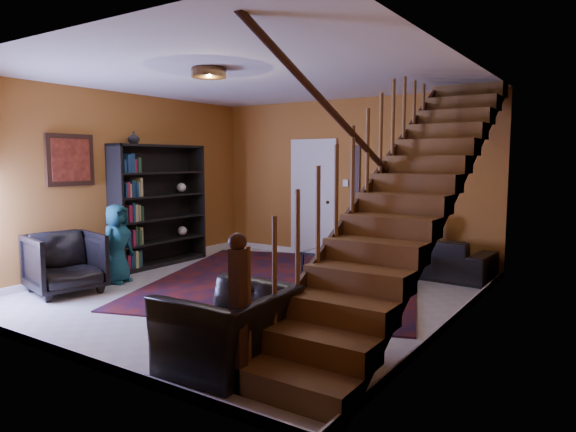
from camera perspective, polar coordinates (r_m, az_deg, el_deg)
name	(u,v)px	position (r m, az deg, el deg)	size (l,w,h in m)	color
floor	(253,292)	(6.90, -3.87, -8.46)	(5.50, 5.50, 0.00)	beige
room	(239,261)	(8.72, -5.51, -5.03)	(5.50, 5.50, 5.50)	#A45E24
staircase	(410,193)	(5.65, 13.37, 2.51)	(0.95, 5.02, 3.18)	brown
bookshelf	(160,207)	(8.79, -14.04, 0.93)	(0.35, 1.80, 2.00)	black
door	(313,200)	(9.36, 2.84, 1.79)	(0.82, 0.05, 2.05)	silver
framed_picture	(70,160)	(7.96, -23.03, 5.75)	(0.04, 0.74, 0.74)	maroon
wall_hanging	(356,172)	(8.93, 7.58, 4.90)	(0.14, 0.03, 0.90)	black
ceiling_fixture	(209,73)	(6.14, -8.78, 15.44)	(0.40, 0.40, 0.10)	#3F2814
rug	(288,280)	(7.53, -0.03, -7.12)	(3.64, 4.16, 0.02)	#4D140D
sofa	(422,255)	(8.15, 14.69, -4.21)	(2.06, 0.80, 0.60)	black
armchair_left	(65,263)	(7.38, -23.54, -4.81)	(0.86, 0.88, 0.80)	black
armchair_right	(229,329)	(4.44, -6.53, -12.36)	(1.04, 0.90, 0.67)	black
person_adult_a	(365,251)	(8.56, 8.55, -3.89)	(0.51, 0.34, 1.41)	black
person_adult_b	(423,259)	(8.21, 14.79, -4.64)	(0.66, 0.51, 1.36)	black
person_child	(117,244)	(7.71, -18.46, -2.93)	(0.55, 0.36, 1.13)	#195962
coffee_table	(349,266)	(7.31, 6.78, -5.54)	(1.21, 0.72, 0.46)	black
cup_a	(325,249)	(7.22, 4.09, -3.70)	(0.12, 0.12, 0.10)	#999999
cup_b	(329,248)	(7.30, 4.63, -3.58)	(0.11, 0.11, 0.10)	#999999
bowl	(341,250)	(7.28, 5.90, -3.79)	(0.24, 0.24, 0.06)	#999999
vase	(134,138)	(8.44, -16.78, 8.33)	(0.18, 0.18, 0.19)	#999999
popcorn_bucket	(86,280)	(7.67, -21.54, -6.66)	(0.13, 0.13, 0.15)	red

